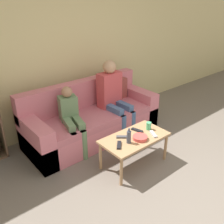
{
  "coord_description": "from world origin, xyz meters",
  "views": [
    {
      "loc": [
        -2.13,
        -0.8,
        2.16
      ],
      "look_at": [
        -0.08,
        1.65,
        0.63
      ],
      "focal_mm": 40.0,
      "sensor_mm": 36.0,
      "label": 1
    }
  ],
  "objects_px": {
    "couch": "(92,120)",
    "person_child": "(71,116)",
    "tv_remote_2": "(119,145)",
    "snack_bowl": "(140,138)",
    "tv_remote_3": "(137,130)",
    "coffee_table": "(134,140)",
    "tv_remote_1": "(153,134)",
    "cup_near": "(149,126)",
    "tv_remote_0": "(123,137)",
    "bottle": "(129,137)",
    "person_adult": "(112,92)"
  },
  "relations": [
    {
      "from": "snack_bowl",
      "to": "bottle",
      "type": "relative_size",
      "value": 0.92
    },
    {
      "from": "tv_remote_2",
      "to": "snack_bowl",
      "type": "xyz_separation_m",
      "value": [
        0.31,
        -0.06,
        0.01
      ]
    },
    {
      "from": "person_child",
      "to": "cup_near",
      "type": "bearing_deg",
      "value": -34.63
    },
    {
      "from": "tv_remote_3",
      "to": "snack_bowl",
      "type": "relative_size",
      "value": 0.91
    },
    {
      "from": "couch",
      "to": "person_child",
      "type": "xyz_separation_m",
      "value": [
        -0.45,
        -0.12,
        0.25
      ]
    },
    {
      "from": "couch",
      "to": "tv_remote_0",
      "type": "distance_m",
      "value": 0.92
    },
    {
      "from": "coffee_table",
      "to": "person_child",
      "type": "relative_size",
      "value": 0.95
    },
    {
      "from": "tv_remote_1",
      "to": "tv_remote_2",
      "type": "distance_m",
      "value": 0.54
    },
    {
      "from": "person_child",
      "to": "bottle",
      "type": "height_order",
      "value": "person_child"
    },
    {
      "from": "cup_near",
      "to": "snack_bowl",
      "type": "xyz_separation_m",
      "value": [
        -0.28,
        -0.11,
        -0.03
      ]
    },
    {
      "from": "couch",
      "to": "tv_remote_2",
      "type": "height_order",
      "value": "couch"
    },
    {
      "from": "person_child",
      "to": "cup_near",
      "type": "xyz_separation_m",
      "value": [
        0.73,
        -0.84,
        -0.06
      ]
    },
    {
      "from": "tv_remote_0",
      "to": "snack_bowl",
      "type": "xyz_separation_m",
      "value": [
        0.15,
        -0.17,
        0.01
      ]
    },
    {
      "from": "couch",
      "to": "tv_remote_1",
      "type": "bearing_deg",
      "value": -78.78
    },
    {
      "from": "tv_remote_0",
      "to": "bottle",
      "type": "height_order",
      "value": "bottle"
    },
    {
      "from": "cup_near",
      "to": "tv_remote_0",
      "type": "relative_size",
      "value": 0.68
    },
    {
      "from": "person_adult",
      "to": "tv_remote_2",
      "type": "distance_m",
      "value": 1.19
    },
    {
      "from": "snack_bowl",
      "to": "bottle",
      "type": "xyz_separation_m",
      "value": [
        -0.17,
        0.03,
        0.07
      ]
    },
    {
      "from": "coffee_table",
      "to": "tv_remote_1",
      "type": "bearing_deg",
      "value": -27.57
    },
    {
      "from": "person_child",
      "to": "bottle",
      "type": "xyz_separation_m",
      "value": [
        0.28,
        -0.92,
        -0.03
      ]
    },
    {
      "from": "tv_remote_0",
      "to": "bottle",
      "type": "relative_size",
      "value": 0.77
    },
    {
      "from": "tv_remote_1",
      "to": "coffee_table",
      "type": "bearing_deg",
      "value": 178.55
    },
    {
      "from": "tv_remote_0",
      "to": "tv_remote_1",
      "type": "height_order",
      "value": "same"
    },
    {
      "from": "person_adult",
      "to": "bottle",
      "type": "distance_m",
      "value": 1.12
    },
    {
      "from": "bottle",
      "to": "tv_remote_2",
      "type": "bearing_deg",
      "value": 169.8
    },
    {
      "from": "coffee_table",
      "to": "tv_remote_1",
      "type": "relative_size",
      "value": 5.26
    },
    {
      "from": "couch",
      "to": "cup_near",
      "type": "xyz_separation_m",
      "value": [
        0.28,
        -0.96,
        0.19
      ]
    },
    {
      "from": "person_child",
      "to": "tv_remote_1",
      "type": "bearing_deg",
      "value": -41.3
    },
    {
      "from": "tv_remote_1",
      "to": "tv_remote_3",
      "type": "xyz_separation_m",
      "value": [
        -0.1,
        0.21,
        0.0
      ]
    },
    {
      "from": "tv_remote_3",
      "to": "bottle",
      "type": "relative_size",
      "value": 0.84
    },
    {
      "from": "person_child",
      "to": "tv_remote_3",
      "type": "height_order",
      "value": "person_child"
    },
    {
      "from": "tv_remote_0",
      "to": "tv_remote_1",
      "type": "distance_m",
      "value": 0.42
    },
    {
      "from": "tv_remote_1",
      "to": "bottle",
      "type": "xyz_separation_m",
      "value": [
        -0.39,
        0.07,
        0.08
      ]
    },
    {
      "from": "coffee_table",
      "to": "tv_remote_2",
      "type": "relative_size",
      "value": 5.9
    },
    {
      "from": "couch",
      "to": "person_child",
      "type": "height_order",
      "value": "person_child"
    },
    {
      "from": "couch",
      "to": "tv_remote_3",
      "type": "bearing_deg",
      "value": -82.1
    },
    {
      "from": "person_adult",
      "to": "cup_near",
      "type": "bearing_deg",
      "value": -97.4
    },
    {
      "from": "couch",
      "to": "tv_remote_2",
      "type": "distance_m",
      "value": 1.07
    },
    {
      "from": "tv_remote_2",
      "to": "cup_near",
      "type": "bearing_deg",
      "value": 49.28
    },
    {
      "from": "couch",
      "to": "person_adult",
      "type": "relative_size",
      "value": 1.79
    },
    {
      "from": "cup_near",
      "to": "person_adult",
      "type": "bearing_deg",
      "value": 84.57
    },
    {
      "from": "person_child",
      "to": "snack_bowl",
      "type": "height_order",
      "value": "person_child"
    },
    {
      "from": "tv_remote_1",
      "to": "tv_remote_2",
      "type": "bearing_deg",
      "value": -163.82
    },
    {
      "from": "person_adult",
      "to": "tv_remote_3",
      "type": "bearing_deg",
      "value": -108.23
    },
    {
      "from": "person_adult",
      "to": "person_child",
      "type": "xyz_separation_m",
      "value": [
        -0.82,
        -0.05,
        -0.16
      ]
    },
    {
      "from": "tv_remote_0",
      "to": "snack_bowl",
      "type": "relative_size",
      "value": 0.83
    },
    {
      "from": "couch",
      "to": "snack_bowl",
      "type": "relative_size",
      "value": 11.29
    },
    {
      "from": "bottle",
      "to": "cup_near",
      "type": "bearing_deg",
      "value": 9.4
    },
    {
      "from": "tv_remote_2",
      "to": "snack_bowl",
      "type": "bearing_deg",
      "value": 34.45
    },
    {
      "from": "snack_bowl",
      "to": "bottle",
      "type": "bearing_deg",
      "value": 170.04
    }
  ]
}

